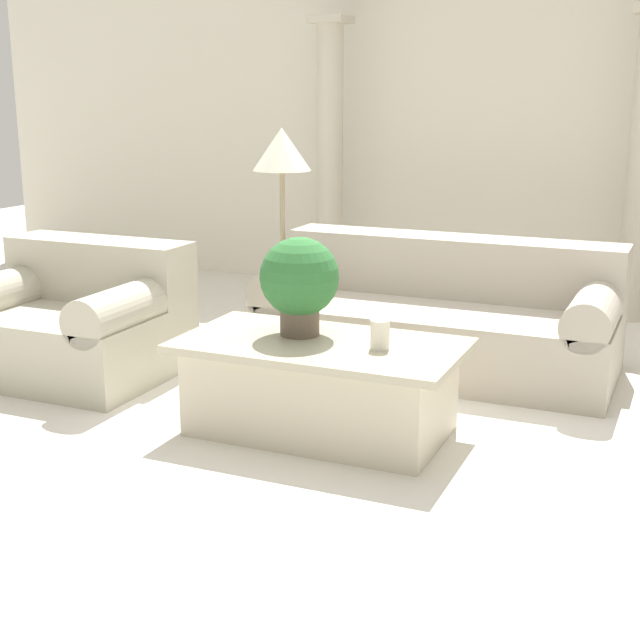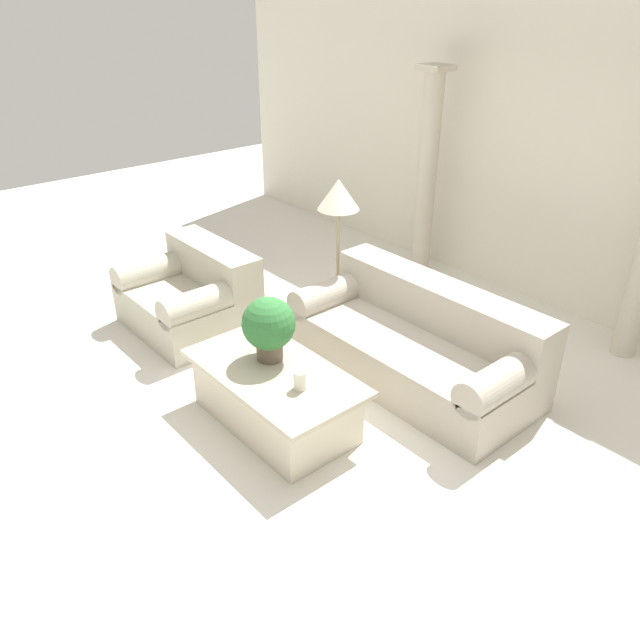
{
  "view_description": "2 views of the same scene",
  "coord_description": "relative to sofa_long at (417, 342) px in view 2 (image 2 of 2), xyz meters",
  "views": [
    {
      "loc": [
        1.66,
        -4.45,
        1.71
      ],
      "look_at": [
        -0.18,
        -0.24,
        0.52
      ],
      "focal_mm": 50.0,
      "sensor_mm": 36.0,
      "label": 1
    },
    {
      "loc": [
        3.15,
        -2.77,
        3.03
      ],
      "look_at": [
        -0.17,
        0.06,
        0.68
      ],
      "focal_mm": 35.0,
      "sensor_mm": 36.0,
      "label": 2
    }
  ],
  "objects": [
    {
      "name": "pillar_candle",
      "position": [
        0.08,
        -1.34,
        0.23
      ],
      "size": [
        0.1,
        0.1,
        0.15
      ],
      "color": "silver",
      "rests_on": "coffee_table"
    },
    {
      "name": "column_left",
      "position": [
        -1.5,
        1.75,
        0.85
      ],
      "size": [
        0.31,
        0.31,
        2.3
      ],
      "color": "beige",
      "rests_on": "ground_plane"
    },
    {
      "name": "ground_plane",
      "position": [
        -0.18,
        -0.85,
        -0.33
      ],
      "size": [
        16.0,
        16.0,
        0.0
      ],
      "primitive_type": "plane",
      "color": "silver"
    },
    {
      "name": "floor_lamp",
      "position": [
        -1.16,
        0.12,
        0.92
      ],
      "size": [
        0.39,
        0.39,
        1.47
      ],
      "color": "gray",
      "rests_on": "ground_plane"
    },
    {
      "name": "wall_back",
      "position": [
        -0.18,
        2.14,
        1.27
      ],
      "size": [
        10.0,
        0.06,
        3.2
      ],
      "color": "silver",
      "rests_on": "ground_plane"
    },
    {
      "name": "loveseat",
      "position": [
        -2.04,
        -1.01,
        0.01
      ],
      "size": [
        1.23,
        1.0,
        0.8
      ],
      "color": "#B6B09B",
      "rests_on": "ground_plane"
    },
    {
      "name": "coffee_table",
      "position": [
        -0.24,
        -1.34,
        -0.08
      ],
      "size": [
        1.43,
        0.78,
        0.48
      ],
      "color": "beige",
      "rests_on": "ground_plane"
    },
    {
      "name": "sofa_long",
      "position": [
        0.0,
        0.0,
        0.0
      ],
      "size": [
        2.18,
        1.0,
        0.8
      ],
      "color": "#ADA393",
      "rests_on": "ground_plane"
    },
    {
      "name": "potted_plant",
      "position": [
        -0.39,
        -1.26,
        0.45
      ],
      "size": [
        0.41,
        0.41,
        0.51
      ],
      "color": "brown",
      "rests_on": "coffee_table"
    }
  ]
}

